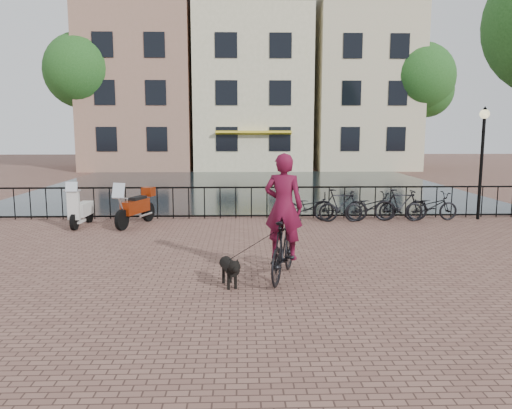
{
  "coord_description": "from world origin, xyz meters",
  "views": [
    {
      "loc": [
        -0.32,
        -7.79,
        2.83
      ],
      "look_at": [
        0.0,
        3.0,
        1.2
      ],
      "focal_mm": 35.0,
      "sensor_mm": 36.0,
      "label": 1
    }
  ],
  "objects_px": {
    "motorcycle": "(135,202)",
    "scooter": "(81,203)",
    "dog": "(229,270)",
    "lamp_post": "(483,144)",
    "cyclist": "(283,224)"
  },
  "relations": [
    {
      "from": "motorcycle",
      "to": "scooter",
      "type": "bearing_deg",
      "value": -158.57
    },
    {
      "from": "dog",
      "to": "scooter",
      "type": "height_order",
      "value": "scooter"
    },
    {
      "from": "lamp_post",
      "to": "motorcycle",
      "type": "xyz_separation_m",
      "value": [
        -10.66,
        -0.73,
        -1.69
      ]
    },
    {
      "from": "motorcycle",
      "to": "cyclist",
      "type": "bearing_deg",
      "value": -34.69
    },
    {
      "from": "lamp_post",
      "to": "cyclist",
      "type": "bearing_deg",
      "value": -137.55
    },
    {
      "from": "lamp_post",
      "to": "motorcycle",
      "type": "height_order",
      "value": "lamp_post"
    },
    {
      "from": "lamp_post",
      "to": "cyclist",
      "type": "height_order",
      "value": "lamp_post"
    },
    {
      "from": "dog",
      "to": "scooter",
      "type": "xyz_separation_m",
      "value": [
        -4.48,
        5.82,
        0.41
      ]
    },
    {
      "from": "motorcycle",
      "to": "scooter",
      "type": "xyz_separation_m",
      "value": [
        -1.57,
        -0.06,
        0.01
      ]
    },
    {
      "from": "dog",
      "to": "cyclist",
      "type": "bearing_deg",
      "value": 8.48
    },
    {
      "from": "cyclist",
      "to": "scooter",
      "type": "bearing_deg",
      "value": -28.01
    },
    {
      "from": "lamp_post",
      "to": "cyclist",
      "type": "relative_size",
      "value": 1.23
    },
    {
      "from": "motorcycle",
      "to": "scooter",
      "type": "height_order",
      "value": "scooter"
    },
    {
      "from": "motorcycle",
      "to": "scooter",
      "type": "distance_m",
      "value": 1.57
    },
    {
      "from": "dog",
      "to": "scooter",
      "type": "bearing_deg",
      "value": 112.33
    }
  ]
}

